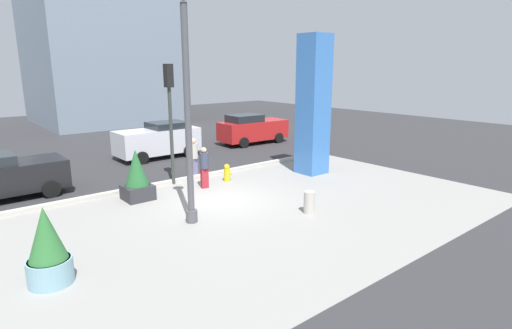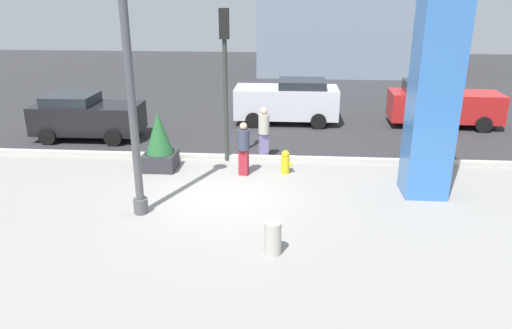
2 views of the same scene
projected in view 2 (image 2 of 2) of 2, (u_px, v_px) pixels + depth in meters
The scene contains 14 objects.
ground_plane at pixel (240, 152), 16.90m from camera, with size 60.00×60.00×0.00m, color #2D2D30.
plaza_pavement at pixel (212, 231), 11.27m from camera, with size 18.00×10.00×0.02m, color gray.
curb_strip at pixel (237, 157), 16.04m from camera, with size 18.00×0.24×0.16m, color #B7B2A8.
lamp_post at pixel (130, 83), 11.06m from camera, with size 0.44×0.44×6.79m.
art_pillar_blue at pixel (435, 84), 12.36m from camera, with size 1.13×1.13×6.11m, color #3870BC.
potted_plant_near_right at pixel (159, 143), 14.93m from camera, with size 1.00×1.00×1.86m.
fire_hydrant at pixel (285, 162), 14.73m from camera, with size 0.36×0.26×0.75m.
concrete_bollard at pixel (273, 238), 10.15m from camera, with size 0.36×0.36×0.75m, color #B2ADA3.
traffic_light_far_side at pixel (225, 62), 14.90m from camera, with size 0.28×0.42×4.85m.
car_curb_west at pixel (288, 101), 20.37m from camera, with size 4.34×2.13×1.85m.
car_curb_east at pixel (87, 116), 18.20m from camera, with size 3.99×2.11×1.68m.
car_intersection at pixel (442, 104), 19.87m from camera, with size 4.49×2.05×1.86m.
pedestrian_crossing at pixel (244, 146), 14.41m from camera, with size 0.42×0.42×1.66m.
pedestrian_by_curb at pixel (264, 130), 15.89m from camera, with size 0.47×0.47×1.76m.
Camera 2 is at (1.81, -11.97, 5.28)m, focal length 33.68 mm.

